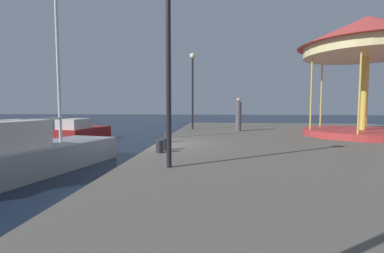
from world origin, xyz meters
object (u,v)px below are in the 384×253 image
(sailboat_grey, at_px, (27,154))
(person_mid_promenade, at_px, (238,115))
(bollard_center, at_px, (167,137))
(bollard_south, at_px, (165,144))
(carousel, at_px, (366,47))
(motorboat_red, at_px, (81,132))
(lamp_post_mid_promenade, at_px, (168,40))
(lamp_post_far_end, at_px, (193,78))
(bollard_north, at_px, (159,146))

(sailboat_grey, bearing_deg, person_mid_promenade, 46.31)
(bollard_center, bearing_deg, bollard_south, -81.71)
(carousel, bearing_deg, motorboat_red, 169.40)
(sailboat_grey, relative_size, lamp_post_mid_promenade, 1.54)
(lamp_post_far_end, height_order, bollard_north, lamp_post_far_end)
(sailboat_grey, bearing_deg, bollard_north, -0.15)
(lamp_post_far_end, height_order, bollard_center, lamp_post_far_end)
(sailboat_grey, relative_size, motorboat_red, 1.58)
(lamp_post_mid_promenade, xyz_separation_m, person_mid_promenade, (2.34, 9.88, -2.09))
(lamp_post_mid_promenade, distance_m, bollard_center, 5.41)
(bollard_south, bearing_deg, motorboat_red, 131.33)
(bollard_north, height_order, person_mid_promenade, person_mid_promenade)
(lamp_post_mid_promenade, height_order, bollard_south, lamp_post_mid_promenade)
(lamp_post_far_end, bearing_deg, lamp_post_mid_promenade, -87.60)
(motorboat_red, relative_size, bollard_center, 10.73)
(lamp_post_mid_promenade, bearing_deg, bollard_south, 103.63)
(bollard_south, height_order, person_mid_promenade, person_mid_promenade)
(bollard_north, bearing_deg, sailboat_grey, 179.85)
(sailboat_grey, height_order, lamp_post_mid_promenade, sailboat_grey)
(lamp_post_mid_promenade, bearing_deg, sailboat_grey, 158.55)
(lamp_post_mid_promenade, bearing_deg, motorboat_red, 126.13)
(sailboat_grey, xyz_separation_m, motorboat_red, (-2.66, 8.69, -0.13))
(carousel, height_order, person_mid_promenade, carousel)
(bollard_north, bearing_deg, bollard_center, 95.25)
(sailboat_grey, relative_size, person_mid_promenade, 3.50)
(bollard_north, height_order, bollard_south, same)
(bollard_north, distance_m, bollard_south, 0.50)
(bollard_south, bearing_deg, person_mid_promenade, 68.18)
(person_mid_promenade, bearing_deg, lamp_post_far_end, 163.00)
(sailboat_grey, height_order, bollard_north, sailboat_grey)
(carousel, bearing_deg, lamp_post_mid_promenade, -136.75)
(bollard_south, relative_size, bollard_center, 1.00)
(lamp_post_far_end, bearing_deg, bollard_south, -91.12)
(motorboat_red, relative_size, lamp_post_mid_promenade, 0.97)
(lamp_post_mid_promenade, height_order, lamp_post_far_end, lamp_post_far_end)
(bollard_south, bearing_deg, carousel, 30.56)
(lamp_post_mid_promenade, bearing_deg, person_mid_promenade, 76.67)
(carousel, xyz_separation_m, lamp_post_mid_promenade, (-8.20, -7.72, -1.28))
(motorboat_red, bearing_deg, bollard_north, -50.58)
(lamp_post_mid_promenade, relative_size, bollard_south, 11.04)
(carousel, bearing_deg, lamp_post_far_end, 160.77)
(lamp_post_mid_promenade, distance_m, person_mid_promenade, 10.37)
(bollard_south, bearing_deg, lamp_post_mid_promenade, -76.37)
(bollard_center, distance_m, person_mid_promenade, 6.30)
(lamp_post_mid_promenade, relative_size, bollard_north, 11.04)
(bollard_center, height_order, person_mid_promenade, person_mid_promenade)
(carousel, relative_size, lamp_post_mid_promenade, 1.42)
(motorboat_red, height_order, bollard_south, motorboat_red)
(person_mid_promenade, bearing_deg, bollard_center, -121.24)
(motorboat_red, height_order, bollard_center, motorboat_red)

